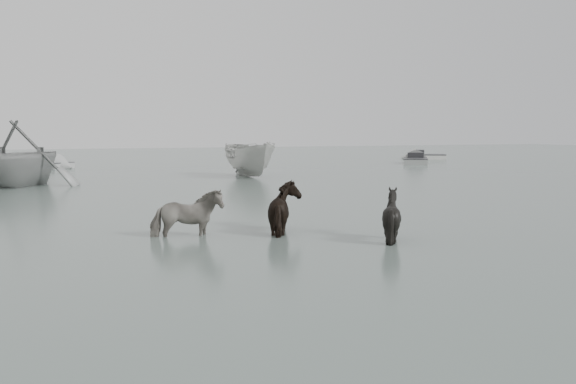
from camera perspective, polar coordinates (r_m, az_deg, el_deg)
name	(u,v)px	position (r m, az deg, el deg)	size (l,w,h in m)	color
ground	(274,248)	(13.08, -1.23, -5.04)	(140.00, 140.00, 0.00)	#52625A
pony_pinto	(186,207)	(14.58, -9.01, -1.30)	(0.73, 1.61, 1.36)	black
pony_dark	(288,199)	(15.12, 0.04, -0.60)	(1.55, 1.33, 1.56)	black
pony_black	(392,208)	(14.23, 9.20, -1.42)	(1.12, 1.26, 1.39)	black
rowboat_trail	(21,152)	(29.57, -22.62, 3.34)	(4.78, 5.54, 2.92)	gray
boat_small	(250,158)	(32.67, -3.41, 3.06)	(1.88, 4.99, 1.93)	#AEAFAA
skiff_port	(416,158)	(45.97, 11.28, 2.97)	(4.95, 1.60, 0.75)	gray
skiff_mid	(46,162)	(42.48, -20.72, 2.51)	(4.49, 1.60, 0.75)	gray
skiff_star	(426,154)	(52.79, 12.19, 3.28)	(4.07, 1.60, 0.75)	silver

